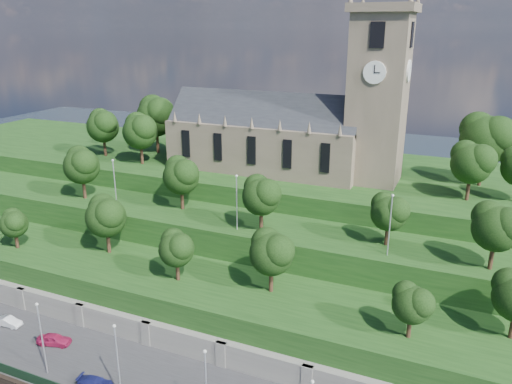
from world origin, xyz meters
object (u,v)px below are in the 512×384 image
at_px(car_left, 54,339).
at_px(church, 293,127).
at_px(car_middle, 9,322).
at_px(car_right, 95,383).

bearing_deg(car_left, church, -38.21).
height_order(church, car_middle, church).
bearing_deg(car_right, church, -16.44).
relative_size(church, car_middle, 10.86).
bearing_deg(car_middle, car_left, -98.79).
distance_m(car_middle, car_right, 18.43).
bearing_deg(church, car_left, -112.09).
relative_size(car_left, car_middle, 1.13).
bearing_deg(car_right, car_left, 59.37).
height_order(church, car_left, church).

